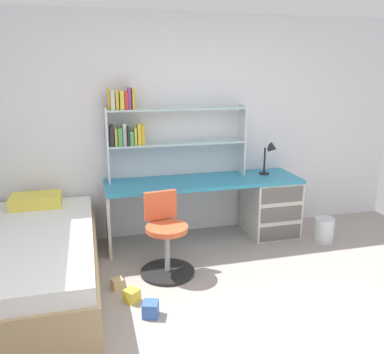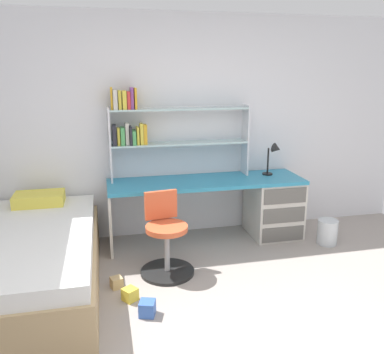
% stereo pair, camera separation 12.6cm
% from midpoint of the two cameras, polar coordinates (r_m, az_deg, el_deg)
% --- Properties ---
extents(room_shell, '(5.47, 5.81, 2.52)m').
position_cam_midpoint_polar(room_shell, '(3.33, -17.02, 3.15)').
color(room_shell, silver).
rests_on(room_shell, ground_plane).
extents(desk, '(2.19, 0.62, 0.72)m').
position_cam_midpoint_polar(desk, '(4.75, 7.84, -3.56)').
color(desk, teal).
rests_on(desk, ground_plane).
extents(bookshelf_hutch, '(1.56, 0.22, 1.01)m').
position_cam_midpoint_polar(bookshelf_hutch, '(4.44, -6.27, 7.13)').
color(bookshelf_hutch, silver).
rests_on(bookshelf_hutch, desk).
extents(desk_lamp, '(0.20, 0.17, 0.38)m').
position_cam_midpoint_polar(desk_lamp, '(4.74, 10.43, 3.35)').
color(desk_lamp, black).
rests_on(desk_lamp, desk).
extents(swivel_chair, '(0.52, 0.52, 0.78)m').
position_cam_midpoint_polar(swivel_chair, '(3.89, -4.64, -9.31)').
color(swivel_chair, black).
rests_on(swivel_chair, ground_plane).
extents(bed_platform, '(1.15, 2.08, 0.67)m').
position_cam_midpoint_polar(bed_platform, '(3.86, -22.95, -11.33)').
color(bed_platform, tan).
rests_on(bed_platform, ground_plane).
extents(waste_bin, '(0.22, 0.22, 0.28)m').
position_cam_midpoint_polar(waste_bin, '(4.83, 17.53, -7.21)').
color(waste_bin, silver).
rests_on(waste_bin, ground_plane).
extents(toy_block_natural_0, '(0.12, 0.12, 0.10)m').
position_cam_midpoint_polar(toy_block_natural_0, '(3.79, -11.52, -14.68)').
color(toy_block_natural_0, tan).
rests_on(toy_block_natural_0, ground_plane).
extents(toy_block_blue_1, '(0.15, 0.15, 0.12)m').
position_cam_midpoint_polar(toy_block_blue_1, '(3.39, -7.03, -18.14)').
color(toy_block_blue_1, '#3860B7').
rests_on(toy_block_blue_1, ground_plane).
extents(toy_block_yellow_2, '(0.15, 0.15, 0.11)m').
position_cam_midpoint_polar(toy_block_yellow_2, '(3.59, -9.56, -16.28)').
color(toy_block_yellow_2, gold).
rests_on(toy_block_yellow_2, ground_plane).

